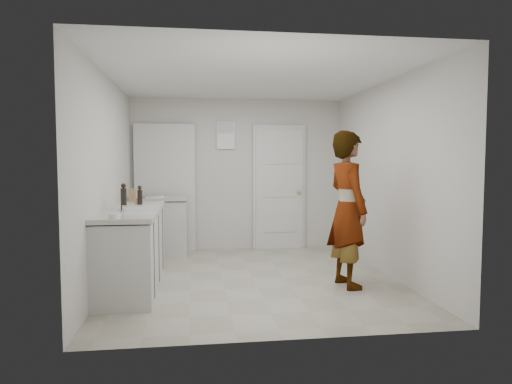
{
  "coord_description": "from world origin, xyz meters",
  "views": [
    {
      "loc": [
        -0.73,
        -5.62,
        1.49
      ],
      "look_at": [
        0.09,
        0.4,
        1.07
      ],
      "focal_mm": 32.0,
      "sensor_mm": 36.0,
      "label": 1
    }
  ],
  "objects": [
    {
      "name": "room_shell",
      "position": [
        -0.17,
        1.95,
        1.02
      ],
      "size": [
        4.0,
        4.0,
        4.0
      ],
      "color": "#BAB7B0",
      "rests_on": "ground"
    },
    {
      "name": "ground",
      "position": [
        0.0,
        0.0,
        0.0
      ],
      "size": [
        4.0,
        4.0,
        0.0
      ],
      "primitive_type": "plane",
      "color": "gray",
      "rests_on": "ground"
    },
    {
      "name": "spice_jar",
      "position": [
        -1.44,
        0.26,
        0.97
      ],
      "size": [
        0.06,
        0.06,
        0.09
      ],
      "primitive_type": "cylinder",
      "color": "tan",
      "rests_on": "main_counter"
    },
    {
      "name": "baking_dish",
      "position": [
        -1.36,
        -0.41,
        0.95
      ],
      "size": [
        0.36,
        0.29,
        0.06
      ],
      "rotation": [
        0.0,
        0.0,
        0.25
      ],
      "color": "silver",
      "rests_on": "main_counter"
    },
    {
      "name": "side_counter",
      "position": [
        -1.25,
        1.55,
        0.43
      ],
      "size": [
        0.84,
        0.61,
        0.93
      ],
      "color": "#BCBCB7",
      "rests_on": "ground"
    },
    {
      "name": "papers",
      "position": [
        -1.32,
        1.43,
        0.93
      ],
      "size": [
        0.27,
        0.34,
        0.01
      ],
      "primitive_type": "cube",
      "rotation": [
        0.0,
        0.0,
        -0.03
      ],
      "color": "white",
      "rests_on": "side_counter"
    },
    {
      "name": "oil_cruet_b",
      "position": [
        -1.53,
        -0.27,
        1.07
      ],
      "size": [
        0.07,
        0.07,
        0.3
      ],
      "color": "black",
      "rests_on": "main_counter"
    },
    {
      "name": "oil_cruet_a",
      "position": [
        -1.4,
        0.23,
        1.04
      ],
      "size": [
        0.06,
        0.06,
        0.25
      ],
      "color": "black",
      "rests_on": "main_counter"
    },
    {
      "name": "cake_mix_box",
      "position": [
        -1.55,
        0.7,
        1.01
      ],
      "size": [
        0.12,
        0.09,
        0.18
      ],
      "primitive_type": "cube",
      "rotation": [
        0.0,
        0.0,
        -0.41
      ],
      "color": "#AB7855",
      "rests_on": "main_counter"
    },
    {
      "name": "egg_bowl",
      "position": [
        -1.5,
        -1.06,
        0.95
      ],
      "size": [
        0.12,
        0.12,
        0.04
      ],
      "color": "silver",
      "rests_on": "main_counter"
    },
    {
      "name": "main_counter",
      "position": [
        -1.45,
        -0.2,
        0.43
      ],
      "size": [
        0.64,
        1.96,
        0.93
      ],
      "color": "#BCBCB7",
      "rests_on": "ground"
    },
    {
      "name": "person",
      "position": [
        1.06,
        -0.49,
        0.92
      ],
      "size": [
        0.54,
        0.73,
        1.83
      ],
      "primitive_type": "imported",
      "rotation": [
        0.0,
        0.0,
        1.73
      ],
      "color": "silver",
      "rests_on": "ground"
    }
  ]
}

